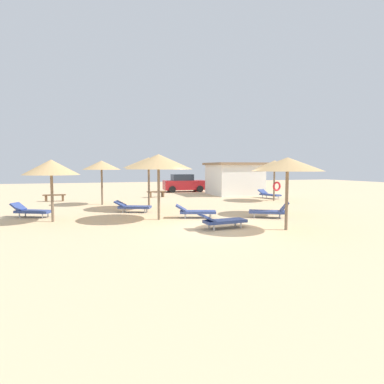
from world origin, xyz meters
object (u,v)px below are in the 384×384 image
object	(u,v)px
parasol_2	(158,162)
parasol_6	(102,165)
parasol_5	(51,167)
bench_2	(156,193)
parasol_0	(287,165)
parked_car	(184,183)
bench_1	(231,191)
parasol_1	(275,165)
parasol_3	(149,163)
lounger_3	(132,207)
lounger_5	(31,211)
beach_cabana	(234,178)
bench_0	(54,196)
lounger_1	(269,194)
lounger_4	(270,211)
lounger_0	(222,221)
parasol_4	(287,165)
lounger_2	(195,211)

from	to	relation	value
parasol_2	parasol_6	size ratio (longest dim) A/B	1.10
parasol_5	bench_2	distance (m)	12.24
parasol_0	parked_car	xyz separation A→B (m)	(1.69, 19.55, -1.69)
bench_1	parked_car	distance (m)	5.69
parasol_1	parasol_3	distance (m)	9.59
lounger_3	lounger_5	xyz separation A→B (m)	(-4.87, -0.22, 0.01)
parasol_6	lounger_5	world-z (taller)	parasol_6
beach_cabana	bench_0	bearing A→B (deg)	-175.34
lounger_1	bench_1	bearing A→B (deg)	115.97
lounger_4	lounger_0	bearing A→B (deg)	-151.44
lounger_0	bench_1	xyz separation A→B (m)	(6.70, 13.58, 0.04)
parasol_1	parked_car	world-z (taller)	parasol_1
parasol_2	bench_2	xyz separation A→B (m)	(2.15, 10.92, -2.31)
parasol_4	bench_1	bearing A→B (deg)	79.31
lounger_3	bench_0	bearing A→B (deg)	121.73
lounger_4	lounger_5	distance (m)	11.49
bench_2	beach_cabana	xyz separation A→B (m)	(7.03, 0.36, 1.07)
parasol_4	beach_cabana	distance (m)	12.06
lounger_3	parasol_4	bearing A→B (deg)	-23.91
lounger_1	lounger_5	world-z (taller)	lounger_5
lounger_0	parked_car	bearing A→B (deg)	78.03
parasol_3	parasol_6	distance (m)	3.97
parasol_5	lounger_4	distance (m)	10.17
lounger_1	bench_0	size ratio (longest dim) A/B	1.33
parasol_4	parasol_6	xyz separation A→B (m)	(-8.72, 7.39, -0.00)
parasol_6	bench_0	bearing A→B (deg)	134.89
parasol_2	parasol_4	distance (m)	6.52
parasol_5	lounger_1	size ratio (longest dim) A/B	1.37
parasol_0	bench_1	size ratio (longest dim) A/B	1.84
bench_0	bench_1	xyz separation A→B (m)	(13.95, 0.62, 0.00)
parasol_0	bench_0	size ratio (longest dim) A/B	1.84
lounger_4	parasol_5	bearing A→B (deg)	168.44
parasol_4	parasol_6	size ratio (longest dim) A/B	0.99
parasol_6	bench_1	world-z (taller)	parasol_6
parasol_6	lounger_0	distance (m)	10.89
parasol_1	lounger_4	distance (m)	8.44
parasol_2	beach_cabana	bearing A→B (deg)	50.88
parasol_0	parasol_5	distance (m)	9.97
parasol_4	parasol_0	bearing A→B (deg)	-124.20
parasol_1	parasol_6	xyz separation A→B (m)	(-11.88, 1.27, -0.03)
parasol_4	bench_2	size ratio (longest dim) A/B	1.82
parasol_5	beach_cabana	xyz separation A→B (m)	(13.76, 10.38, -0.98)
lounger_2	bench_0	size ratio (longest dim) A/B	1.33
parasol_0	parasol_5	size ratio (longest dim) A/B	1.02
lounger_2	beach_cabana	size ratio (longest dim) A/B	0.45
beach_cabana	lounger_0	bearing A→B (deg)	-117.17
lounger_3	beach_cabana	distance (m)	13.15
parasol_6	lounger_1	xyz separation A→B (m)	(12.47, 0.37, -2.21)
parasol_0	parasol_4	world-z (taller)	parasol_4
parasol_5	parked_car	xyz separation A→B (m)	(10.43, 14.76, -1.57)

